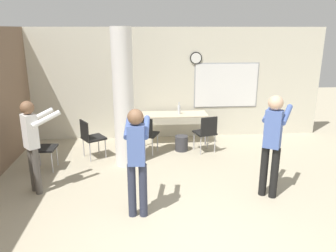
# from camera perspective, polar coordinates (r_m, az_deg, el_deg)

# --- Properties ---
(wall_back) EXTENTS (8.00, 0.15, 2.80)m
(wall_back) POSITION_cam_1_polar(r_m,az_deg,el_deg) (8.44, 0.15, 7.36)
(wall_back) COLOR beige
(wall_back) RESTS_ON ground_plane
(support_pillar) EXTENTS (0.41, 0.41, 2.80)m
(support_pillar) POSITION_cam_1_polar(r_m,az_deg,el_deg) (6.63, -7.78, 4.67)
(support_pillar) COLOR white
(support_pillar) RESTS_ON ground_plane
(folding_table) EXTENTS (1.65, 0.62, 0.74)m
(folding_table) POSITION_cam_1_polar(r_m,az_deg,el_deg) (8.10, 1.00, 1.76)
(folding_table) COLOR beige
(folding_table) RESTS_ON ground_plane
(bottle_on_table) EXTENTS (0.07, 0.07, 0.30)m
(bottle_on_table) POSITION_cam_1_polar(r_m,az_deg,el_deg) (8.05, 1.93, 2.90)
(bottle_on_table) COLOR silver
(bottle_on_table) RESTS_ON folding_table
(waste_bin) EXTENTS (0.30, 0.30, 0.35)m
(waste_bin) POSITION_cam_1_polar(r_m,az_deg,el_deg) (7.68, 2.36, -3.02)
(waste_bin) COLOR #38383D
(waste_bin) RESTS_ON ground_plane
(chair_table_right) EXTENTS (0.54, 0.54, 0.87)m
(chair_table_right) POSITION_cam_1_polar(r_m,az_deg,el_deg) (7.52, 6.66, -0.87)
(chair_table_right) COLOR black
(chair_table_right) RESTS_ON ground_plane
(chair_table_left) EXTENTS (0.57, 0.57, 0.87)m
(chair_table_left) POSITION_cam_1_polar(r_m,az_deg,el_deg) (7.38, -3.80, -1.14)
(chair_table_left) COLOR black
(chair_table_left) RESTS_ON ground_plane
(chair_by_left_wall) EXTENTS (0.45, 0.45, 0.87)m
(chair_by_left_wall) POSITION_cam_1_polar(r_m,az_deg,el_deg) (7.03, -21.33, -3.18)
(chair_by_left_wall) COLOR black
(chair_by_left_wall) RESTS_ON ground_plane
(chair_near_pillar) EXTENTS (0.61, 0.61, 0.87)m
(chair_near_pillar) POSITION_cam_1_polar(r_m,az_deg,el_deg) (7.33, -13.33, -1.70)
(chair_near_pillar) COLOR black
(chair_near_pillar) RESTS_ON ground_plane
(person_watching_back) EXTENTS (0.64, 0.60, 1.63)m
(person_watching_back) POSITION_cam_1_polar(r_m,az_deg,el_deg) (5.96, -22.50, -2.23)
(person_watching_back) COLOR #514C47
(person_watching_back) RESTS_ON ground_plane
(person_playing_front) EXTENTS (0.40, 0.67, 1.68)m
(person_playing_front) POSITION_cam_1_polar(r_m,az_deg,el_deg) (4.81, -5.48, -4.99)
(person_playing_front) COLOR #2D3347
(person_playing_front) RESTS_ON ground_plane
(person_playing_side) EXTENTS (0.62, 0.71, 1.75)m
(person_playing_side) POSITION_cam_1_polar(r_m,az_deg,el_deg) (5.62, 17.76, -2.06)
(person_playing_side) COLOR black
(person_playing_side) RESTS_ON ground_plane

